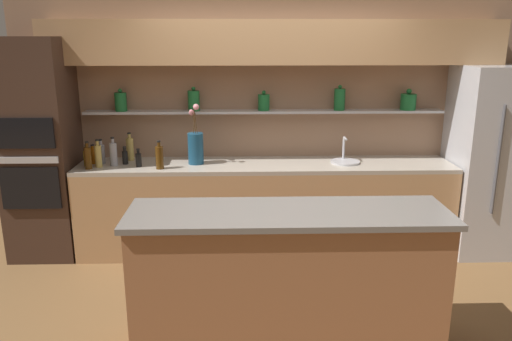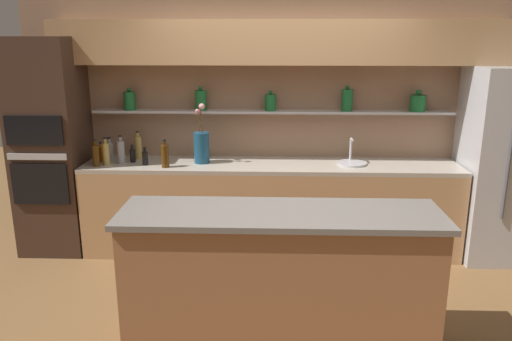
{
  "view_description": "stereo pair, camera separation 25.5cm",
  "coord_description": "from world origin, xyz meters",
  "px_view_note": "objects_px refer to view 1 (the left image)",
  "views": [
    {
      "loc": [
        -0.31,
        -3.57,
        2.15
      ],
      "look_at": [
        -0.19,
        0.4,
        1.07
      ],
      "focal_mm": 35.0,
      "sensor_mm": 36.0,
      "label": 1
    },
    {
      "loc": [
        -0.05,
        -3.57,
        2.15
      ],
      "look_at": [
        -0.19,
        0.4,
        1.07
      ],
      "focal_mm": 35.0,
      "sensor_mm": 36.0,
      "label": 2
    }
  ],
  "objects_px": {
    "sink_fixture": "(345,160)",
    "bottle_sauce_9": "(139,159)",
    "bottle_oil_1": "(87,158)",
    "bottle_sauce_4": "(93,156)",
    "bottle_spirit_2": "(98,156)",
    "bottle_sauce_3": "(125,157)",
    "bottle_spirit_7": "(130,149)",
    "bottle_spirit_8": "(101,153)",
    "oven_tower": "(40,150)",
    "refrigerator": "(493,161)",
    "bottle_spirit_0": "(113,154)",
    "bottle_spirit_5": "(160,157)",
    "bottle_spirit_6": "(88,157)",
    "flower_vase": "(196,146)"
  },
  "relations": [
    {
      "from": "bottle_sauce_4",
      "to": "bottle_spirit_8",
      "type": "relative_size",
      "value": 0.8
    },
    {
      "from": "bottle_spirit_8",
      "to": "bottle_spirit_5",
      "type": "bearing_deg",
      "value": -20.59
    },
    {
      "from": "sink_fixture",
      "to": "bottle_spirit_5",
      "type": "height_order",
      "value": "bottle_spirit_5"
    },
    {
      "from": "refrigerator",
      "to": "bottle_sauce_9",
      "type": "height_order",
      "value": "refrigerator"
    },
    {
      "from": "bottle_spirit_7",
      "to": "bottle_spirit_8",
      "type": "relative_size",
      "value": 1.17
    },
    {
      "from": "refrigerator",
      "to": "sink_fixture",
      "type": "relative_size",
      "value": 6.47
    },
    {
      "from": "bottle_spirit_0",
      "to": "bottle_spirit_8",
      "type": "bearing_deg",
      "value": 146.27
    },
    {
      "from": "bottle_spirit_5",
      "to": "oven_tower",
      "type": "bearing_deg",
      "value": 171.81
    },
    {
      "from": "bottle_spirit_8",
      "to": "bottle_sauce_9",
      "type": "relative_size",
      "value": 1.37
    },
    {
      "from": "bottle_sauce_3",
      "to": "oven_tower",
      "type": "bearing_deg",
      "value": -178.54
    },
    {
      "from": "refrigerator",
      "to": "bottle_spirit_7",
      "type": "bearing_deg",
      "value": 176.59
    },
    {
      "from": "flower_vase",
      "to": "bottle_spirit_6",
      "type": "bearing_deg",
      "value": -170.38
    },
    {
      "from": "bottle_sauce_3",
      "to": "sink_fixture",
      "type": "bearing_deg",
      "value": -0.22
    },
    {
      "from": "bottle_spirit_0",
      "to": "bottle_spirit_8",
      "type": "height_order",
      "value": "bottle_spirit_0"
    },
    {
      "from": "refrigerator",
      "to": "bottle_spirit_8",
      "type": "xyz_separation_m",
      "value": [
        -3.91,
        0.1,
        0.08
      ]
    },
    {
      "from": "bottle_spirit_2",
      "to": "bottle_spirit_5",
      "type": "bearing_deg",
      "value": -7.36
    },
    {
      "from": "bottle_sauce_3",
      "to": "bottle_sauce_9",
      "type": "bearing_deg",
      "value": -34.8
    },
    {
      "from": "bottle_spirit_0",
      "to": "bottle_spirit_8",
      "type": "xyz_separation_m",
      "value": [
        -0.14,
        0.1,
        -0.02
      ]
    },
    {
      "from": "refrigerator",
      "to": "bottle_spirit_0",
      "type": "distance_m",
      "value": 3.77
    },
    {
      "from": "oven_tower",
      "to": "bottle_sauce_9",
      "type": "bearing_deg",
      "value": -5.11
    },
    {
      "from": "bottle_spirit_2",
      "to": "bottle_spirit_7",
      "type": "distance_m",
      "value": 0.37
    },
    {
      "from": "bottle_spirit_7",
      "to": "bottle_sauce_9",
      "type": "relative_size",
      "value": 1.6
    },
    {
      "from": "bottle_spirit_6",
      "to": "bottle_spirit_8",
      "type": "relative_size",
      "value": 1.09
    },
    {
      "from": "bottle_sauce_4",
      "to": "bottle_spirit_5",
      "type": "distance_m",
      "value": 0.72
    },
    {
      "from": "oven_tower",
      "to": "bottle_oil_1",
      "type": "bearing_deg",
      "value": -6.1
    },
    {
      "from": "oven_tower",
      "to": "bottle_spirit_7",
      "type": "height_order",
      "value": "oven_tower"
    },
    {
      "from": "oven_tower",
      "to": "bottle_sauce_3",
      "type": "bearing_deg",
      "value": 1.46
    },
    {
      "from": "bottle_oil_1",
      "to": "bottle_spirit_5",
      "type": "height_order",
      "value": "bottle_spirit_5"
    },
    {
      "from": "flower_vase",
      "to": "bottle_sauce_3",
      "type": "xyz_separation_m",
      "value": [
        -0.7,
        0.0,
        -0.1
      ]
    },
    {
      "from": "sink_fixture",
      "to": "bottle_spirit_6",
      "type": "relative_size",
      "value": 1.09
    },
    {
      "from": "oven_tower",
      "to": "sink_fixture",
      "type": "height_order",
      "value": "oven_tower"
    },
    {
      "from": "bottle_oil_1",
      "to": "bottle_sauce_4",
      "type": "xyz_separation_m",
      "value": [
        0.03,
        0.09,
        0.0
      ]
    },
    {
      "from": "bottle_spirit_2",
      "to": "bottle_spirit_8",
      "type": "distance_m",
      "value": 0.15
    },
    {
      "from": "bottle_sauce_3",
      "to": "bottle_spirit_6",
      "type": "distance_m",
      "value": 0.36
    },
    {
      "from": "refrigerator",
      "to": "bottle_sauce_9",
      "type": "xyz_separation_m",
      "value": [
        -3.52,
        -0.05,
        0.05
      ]
    },
    {
      "from": "oven_tower",
      "to": "flower_vase",
      "type": "distance_m",
      "value": 1.51
    },
    {
      "from": "bottle_spirit_5",
      "to": "bottle_sauce_9",
      "type": "xyz_separation_m",
      "value": [
        -0.22,
        0.08,
        -0.04
      ]
    },
    {
      "from": "bottle_spirit_5",
      "to": "bottle_spirit_8",
      "type": "distance_m",
      "value": 0.65
    },
    {
      "from": "bottle_spirit_0",
      "to": "bottle_sauce_3",
      "type": "height_order",
      "value": "bottle_spirit_0"
    },
    {
      "from": "bottle_oil_1",
      "to": "flower_vase",
      "type": "bearing_deg",
      "value": 3.63
    },
    {
      "from": "bottle_spirit_2",
      "to": "bottle_sauce_3",
      "type": "relative_size",
      "value": 1.53
    },
    {
      "from": "oven_tower",
      "to": "bottle_spirit_5",
      "type": "distance_m",
      "value": 1.2
    },
    {
      "from": "bottle_sauce_4",
      "to": "oven_tower",
      "type": "bearing_deg",
      "value": -175.41
    },
    {
      "from": "sink_fixture",
      "to": "bottle_sauce_9",
      "type": "distance_m",
      "value": 2.04
    },
    {
      "from": "bottle_spirit_5",
      "to": "bottle_spirit_7",
      "type": "relative_size",
      "value": 0.96
    },
    {
      "from": "bottle_sauce_4",
      "to": "bottle_spirit_7",
      "type": "distance_m",
      "value": 0.37
    },
    {
      "from": "bottle_spirit_6",
      "to": "bottle_sauce_3",
      "type": "bearing_deg",
      "value": 29.35
    },
    {
      "from": "bottle_spirit_0",
      "to": "bottle_oil_1",
      "type": "distance_m",
      "value": 0.26
    },
    {
      "from": "flower_vase",
      "to": "sink_fixture",
      "type": "bearing_deg",
      "value": -0.21
    },
    {
      "from": "flower_vase",
      "to": "bottle_spirit_6",
      "type": "height_order",
      "value": "flower_vase"
    }
  ]
}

